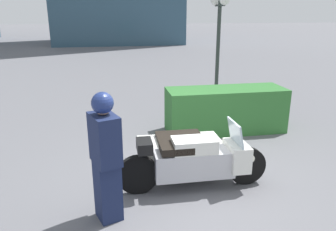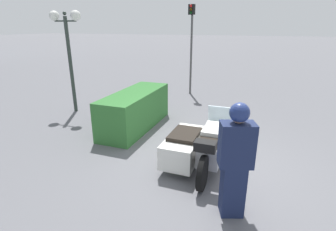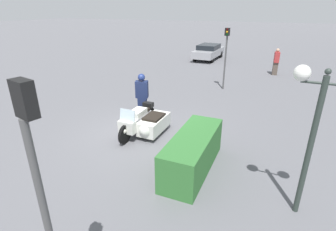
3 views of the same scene
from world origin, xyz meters
The scene contains 9 objects.
ground_plane centered at (0.00, 0.00, 0.00)m, with size 160.00×160.00×0.00m, color slate.
police_motorcycle centered at (0.08, 0.18, 0.47)m, with size 2.55×1.26×1.16m.
officer_rider centered at (-1.37, -0.73, 0.99)m, with size 0.47×0.59×1.88m.
hedge_bush_curbside centered at (1.54, 2.48, 0.54)m, with size 2.91×0.99×1.08m, color #337033.
twin_lamp_post centered at (2.22, 5.23, 2.58)m, with size 0.32×1.17×3.38m.
traffic_light_near centered at (6.09, 2.07, 2.43)m, with size 0.22×0.28×3.74m.
traffic_light_far centered at (-6.80, 1.55, 2.21)m, with size 0.23×0.27×3.36m.
parked_car_background centered at (-15.40, -1.67, 0.71)m, with size 4.39×1.90×1.31m.
pedestrian_bystander centered at (-11.63, 4.10, 0.90)m, with size 0.55×0.38×1.80m.
Camera 3 is at (7.79, 4.40, 4.40)m, focal length 28.00 mm.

